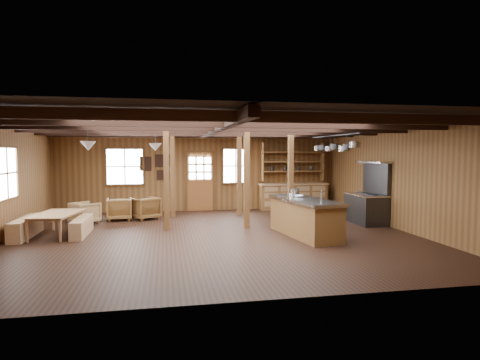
% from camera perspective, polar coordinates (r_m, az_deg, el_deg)
% --- Properties ---
extents(room, '(10.04, 9.04, 2.84)m').
position_cam_1_polar(room, '(10.01, -3.51, -0.06)').
color(room, black).
rests_on(room, ground).
extents(ceiling_joists, '(9.80, 8.82, 0.18)m').
position_cam_1_polar(ceiling_joists, '(10.18, -3.67, 7.22)').
color(ceiling_joists, black).
rests_on(ceiling_joists, ceiling).
extents(timber_posts, '(3.95, 2.35, 2.80)m').
position_cam_1_polar(timber_posts, '(12.14, -2.30, 0.66)').
color(timber_posts, '#4D2916').
rests_on(timber_posts, floor).
extents(back_door, '(1.02, 0.08, 2.15)m').
position_cam_1_polar(back_door, '(14.46, -5.69, -0.89)').
color(back_door, brown).
rests_on(back_door, floor).
extents(window_back_left, '(1.32, 0.06, 1.32)m').
position_cam_1_polar(window_back_left, '(14.44, -16.05, 1.83)').
color(window_back_left, white).
rests_on(window_back_left, wall_back).
extents(window_back_right, '(1.02, 0.06, 1.32)m').
position_cam_1_polar(window_back_right, '(14.60, -0.62, 2.01)').
color(window_back_right, white).
rests_on(window_back_right, wall_back).
extents(window_left, '(0.14, 1.24, 1.32)m').
position_cam_1_polar(window_left, '(11.07, -30.29, 0.83)').
color(window_left, white).
rests_on(window_left, wall_back).
extents(notice_boards, '(1.08, 0.03, 0.90)m').
position_cam_1_polar(notice_boards, '(14.37, -11.68, 2.05)').
color(notice_boards, silver).
rests_on(notice_boards, wall_back).
extents(back_counter, '(2.55, 0.60, 2.45)m').
position_cam_1_polar(back_counter, '(14.93, 7.52, -1.83)').
color(back_counter, brown).
rests_on(back_counter, floor).
extents(pendant_lamps, '(1.86, 2.36, 0.66)m').
position_cam_1_polar(pendant_lamps, '(10.96, -16.00, 4.60)').
color(pendant_lamps, '#2D2D2F').
rests_on(pendant_lamps, ceiling).
extents(pot_rack, '(0.42, 3.00, 0.45)m').
position_cam_1_polar(pot_rack, '(11.09, 13.48, 4.66)').
color(pot_rack, '#2D2D2F').
rests_on(pot_rack, ceiling).
extents(kitchen_island, '(1.25, 2.61, 1.20)m').
position_cam_1_polar(kitchen_island, '(10.22, 9.17, -5.22)').
color(kitchen_island, brown).
rests_on(kitchen_island, floor).
extents(step_stool, '(0.43, 0.33, 0.36)m').
position_cam_1_polar(step_stool, '(11.76, 10.17, -5.49)').
color(step_stool, '#976645').
rests_on(step_stool, floor).
extents(commercial_range, '(0.78, 1.48, 1.83)m').
position_cam_1_polar(commercial_range, '(12.46, 17.68, -3.12)').
color(commercial_range, '#2D2D2F').
rests_on(commercial_range, floor).
extents(dining_table, '(1.14, 1.76, 0.58)m').
position_cam_1_polar(dining_table, '(11.11, -24.48, -5.78)').
color(dining_table, '#956944').
rests_on(dining_table, floor).
extents(bench_wall, '(0.33, 1.75, 0.48)m').
position_cam_1_polar(bench_wall, '(11.32, -28.18, -5.97)').
color(bench_wall, '#976645').
rests_on(bench_wall, floor).
extents(bench_aisle, '(0.30, 1.58, 0.44)m').
position_cam_1_polar(bench_aisle, '(11.00, -21.59, -6.18)').
color(bench_aisle, '#976645').
rests_on(bench_aisle, floor).
extents(armchair_a, '(1.03, 1.04, 0.70)m').
position_cam_1_polar(armchair_a, '(12.94, -13.33, -3.92)').
color(armchair_a, brown).
rests_on(armchair_a, floor).
extents(armchair_b, '(0.80, 0.82, 0.69)m').
position_cam_1_polar(armchair_b, '(12.99, -16.79, -3.97)').
color(armchair_b, brown).
rests_on(armchair_b, floor).
extents(armchair_c, '(0.98, 0.98, 0.64)m').
position_cam_1_polar(armchair_c, '(12.69, -21.18, -4.36)').
color(armchair_c, '#977245').
rests_on(armchair_c, floor).
extents(counter_pot, '(0.27, 0.27, 0.16)m').
position_cam_1_polar(counter_pot, '(11.12, 7.75, -1.64)').
color(counter_pot, '#B5B7BC').
rests_on(counter_pot, kitchen_island).
extents(bowl, '(0.26, 0.26, 0.06)m').
position_cam_1_polar(bowl, '(10.39, 8.37, -2.32)').
color(bowl, silver).
rests_on(bowl, kitchen_island).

